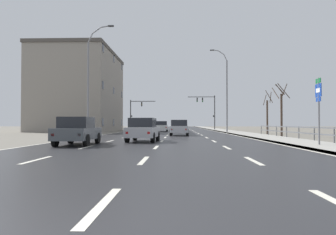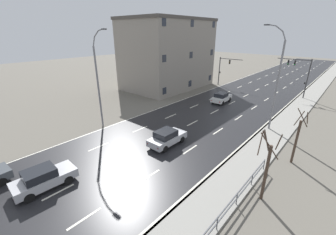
{
  "view_description": "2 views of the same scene",
  "coord_description": "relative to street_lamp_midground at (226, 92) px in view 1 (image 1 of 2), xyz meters",
  "views": [
    {
      "loc": [
        1.11,
        -2.45,
        1.21
      ],
      "look_at": [
        -0.65,
        49.81,
        2.24
      ],
      "focal_mm": 32.84,
      "sensor_mm": 36.0,
      "label": 1
    },
    {
      "loc": [
        13.67,
        14.09,
        10.4
      ],
      "look_at": [
        0.0,
        29.83,
        2.12
      ],
      "focal_mm": 23.14,
      "sensor_mm": 36.0,
      "label": 2
    }
  ],
  "objects": [
    {
      "name": "ground_plane",
      "position": [
        -7.47,
        9.33,
        -5.54
      ],
      "size": [
        160.0,
        160.0,
        0.12
      ],
      "color": "#666056"
    },
    {
      "name": "road_asphalt_strip",
      "position": [
        -7.47,
        21.33,
        -5.47
      ],
      "size": [
        14.0,
        120.0,
        0.03
      ],
      "color": "#232326",
      "rests_on": "ground"
    },
    {
      "name": "sidewalk_right",
      "position": [
        0.96,
        21.33,
        -5.42
      ],
      "size": [
        3.0,
        120.0,
        0.12
      ],
      "color": "gray",
      "rests_on": "ground"
    },
    {
      "name": "guardrail",
      "position": [
        2.38,
        -21.08,
        -4.77
      ],
      "size": [
        0.07,
        25.3,
        1.0
      ],
      "color": "#515459",
      "rests_on": "ground"
    },
    {
      "name": "street_lamp_midground",
      "position": [
        0.0,
        0.0,
        0.0
      ],
      "size": [
        2.35,
        0.24,
        11.16
      ],
      "color": "slate",
      "rests_on": "ground"
    },
    {
      "name": "street_lamp_left_bank",
      "position": [
        -14.9,
        -11.88,
        -0.23
      ],
      "size": [
        2.59,
        0.24,
        10.74
      ],
      "color": "slate",
      "rests_on": "ground"
    },
    {
      "name": "highway_sign",
      "position": [
        0.92,
        -24.98,
        -3.18
      ],
      "size": [
        0.09,
        0.68,
        3.58
      ],
      "color": "slate",
      "rests_on": "ground"
    },
    {
      "name": "traffic_signal_right",
      "position": [
        -0.77,
        16.46,
        -1.06
      ],
      "size": [
        5.11,
        0.36,
        6.46
      ],
      "color": "#38383A",
      "rests_on": "ground"
    },
    {
      "name": "traffic_signal_left",
      "position": [
        -14.49,
        16.43,
        -1.75
      ],
      "size": [
        4.78,
        0.36,
        5.66
      ],
      "color": "#38383A",
      "rests_on": "ground"
    },
    {
      "name": "car_far_left",
      "position": [
        -6.27,
        -10.36,
        -4.67
      ],
      "size": [
        1.86,
        4.11,
        1.57
      ],
      "rotation": [
        0.0,
        0.0,
        -0.01
      ],
      "color": "#B7B7BC",
      "rests_on": "ground"
    },
    {
      "name": "car_mid_centre",
      "position": [
        -8.91,
        5.65,
        -4.67
      ],
      "size": [
        1.99,
        4.18,
        1.57
      ],
      "rotation": [
        0.0,
        0.0,
        0.05
      ],
      "color": "silver",
      "rests_on": "ground"
    },
    {
      "name": "car_distant",
      "position": [
        -8.69,
        -20.83,
        -4.67
      ],
      "size": [
        2.01,
        4.19,
        1.57
      ],
      "rotation": [
        0.0,
        0.0,
        -0.05
      ],
      "color": "#B7B7BC",
      "rests_on": "ground"
    },
    {
      "name": "car_near_left",
      "position": [
        -11.98,
        -24.16,
        -4.67
      ],
      "size": [
        1.94,
        4.15,
        1.57
      ],
      "rotation": [
        0.0,
        0.0,
        0.03
      ],
      "color": "#474C51",
      "rests_on": "ground"
    },
    {
      "name": "brick_building",
      "position": [
        -22.31,
        8.22,
        0.94
      ],
      "size": [
        11.15,
        17.03,
        12.81
      ],
      "color": "gray",
      "rests_on": "ground"
    },
    {
      "name": "bare_tree_mid",
      "position": [
        3.36,
        -11.87,
        -3.04
      ],
      "size": [
        1.39,
        1.32,
        4.99
      ],
      "color": "#423328",
      "rests_on": "ground"
    },
    {
      "name": "bare_tree_far",
      "position": [
        3.81,
        -5.74,
        -3.28
      ],
      "size": [
        1.02,
        1.04,
        4.99
      ],
      "color": "#423328",
      "rests_on": "ground"
    }
  ]
}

